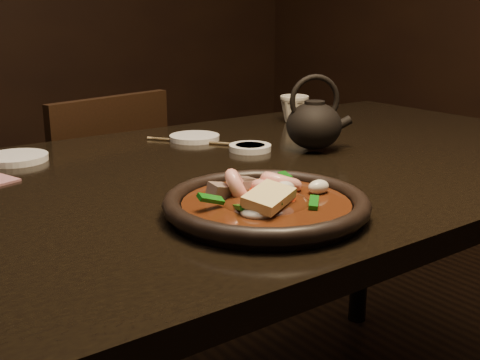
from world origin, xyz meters
TOP-DOWN VIEW (x-y plane):
  - table at (0.00, 0.00)m, footprint 1.60×0.90m
  - chair at (-0.10, 0.66)m, footprint 0.46×0.46m
  - plate at (-0.19, -0.25)m, footprint 0.31×0.31m
  - stirfry at (-0.19, -0.24)m, footprint 0.22×0.17m
  - soy_dish at (0.04, 0.10)m, footprint 0.09×0.09m
  - saucer_left at (-0.39, 0.31)m, footprint 0.13×0.13m
  - saucer_right at (0.00, 0.27)m, footprint 0.12×0.12m
  - tea_cup at (0.34, 0.30)m, footprint 0.09×0.08m
  - chopsticks at (-0.02, 0.25)m, footprint 0.13×0.19m
  - teapot at (0.15, 0.02)m, footprint 0.14×0.12m

SIDE VIEW (x-z plane):
  - chair at x=-0.10m, z-range 0.04..0.86m
  - table at x=0.00m, z-range 0.30..1.05m
  - chopsticks at x=-0.02m, z-range 0.75..0.76m
  - saucer_right at x=0.00m, z-range 0.75..0.76m
  - saucer_left at x=-0.39m, z-range 0.75..0.76m
  - soy_dish at x=0.04m, z-range 0.75..0.76m
  - plate at x=-0.19m, z-range 0.75..0.78m
  - stirfry at x=-0.19m, z-range 0.74..0.81m
  - tea_cup at x=0.34m, z-range 0.75..0.83m
  - teapot at x=0.15m, z-range 0.73..0.89m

